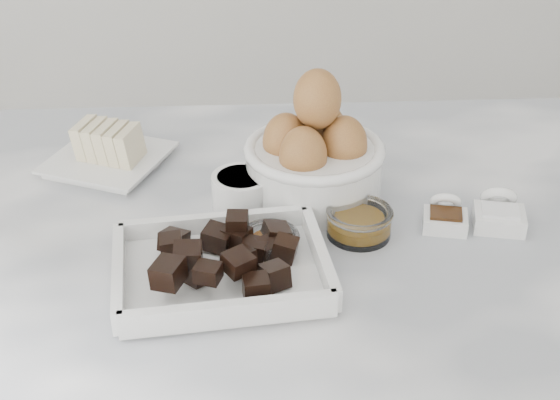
% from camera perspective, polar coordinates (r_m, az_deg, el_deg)
% --- Properties ---
extents(marble_slab, '(1.20, 0.80, 0.04)m').
position_cam_1_polar(marble_slab, '(0.94, -1.12, -4.09)').
color(marble_slab, white).
rests_on(marble_slab, cabinet).
extents(chocolate_dish, '(0.25, 0.20, 0.06)m').
position_cam_1_polar(chocolate_dish, '(0.86, -4.34, -4.56)').
color(chocolate_dish, white).
rests_on(chocolate_dish, marble_slab).
extents(butter_plate, '(0.19, 0.19, 0.06)m').
position_cam_1_polar(butter_plate, '(1.11, -12.67, 3.54)').
color(butter_plate, white).
rests_on(butter_plate, marble_slab).
extents(sugar_ramekin, '(0.08, 0.08, 0.05)m').
position_cam_1_polar(sugar_ramekin, '(0.99, -2.82, 0.73)').
color(sugar_ramekin, white).
rests_on(sugar_ramekin, marble_slab).
extents(egg_bowl, '(0.18, 0.18, 0.17)m').
position_cam_1_polar(egg_bowl, '(1.00, 2.52, 3.22)').
color(egg_bowl, white).
rests_on(egg_bowl, marble_slab).
extents(honey_bowl, '(0.08, 0.08, 0.04)m').
position_cam_1_polar(honey_bowl, '(0.94, 5.81, -1.60)').
color(honey_bowl, white).
rests_on(honey_bowl, marble_slab).
extents(zest_bowl, '(0.07, 0.07, 0.03)m').
position_cam_1_polar(zest_bowl, '(0.90, -0.77, -3.17)').
color(zest_bowl, white).
rests_on(zest_bowl, marble_slab).
extents(vanilla_spoon, '(0.06, 0.07, 0.04)m').
position_cam_1_polar(vanilla_spoon, '(0.98, 11.99, -1.14)').
color(vanilla_spoon, white).
rests_on(vanilla_spoon, marble_slab).
extents(salt_spoon, '(0.07, 0.08, 0.05)m').
position_cam_1_polar(salt_spoon, '(1.00, 15.72, -0.94)').
color(salt_spoon, white).
rests_on(salt_spoon, marble_slab).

